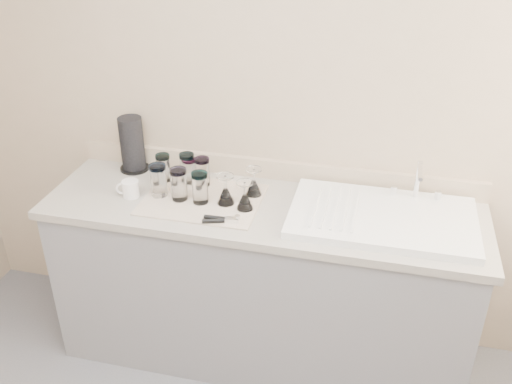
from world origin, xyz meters
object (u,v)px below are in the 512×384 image
(sink_unit, at_px, (383,217))
(tumbler_purple, at_px, (202,172))
(tumbler_blue, at_px, (179,184))
(tumbler_cyan, at_px, (190,170))
(goblet_back_right, at_px, (254,186))
(tumbler_extra, at_px, (187,168))
(paper_towel_roll, at_px, (132,145))
(tumbler_teal, at_px, (163,168))
(tumbler_lavender, at_px, (200,187))
(goblet_front_left, at_px, (226,194))
(can_opener, at_px, (221,220))
(white_mug, at_px, (130,189))
(goblet_front_right, at_px, (245,200))
(tumbler_magenta, at_px, (158,180))

(sink_unit, relative_size, tumbler_purple, 5.69)
(tumbler_blue, bearing_deg, tumbler_cyan, 92.72)
(tumbler_blue, xyz_separation_m, goblet_back_right, (0.33, 0.13, -0.03))
(tumbler_extra, relative_size, goblet_back_right, 1.08)
(tumbler_cyan, bearing_deg, sink_unit, -7.77)
(sink_unit, xyz_separation_m, tumbler_purple, (-0.88, 0.12, 0.06))
(tumbler_extra, xyz_separation_m, paper_towel_roll, (-0.32, 0.07, 0.06))
(tumbler_teal, relative_size, tumbler_lavender, 0.92)
(tumbler_blue, bearing_deg, goblet_back_right, 20.87)
(tumbler_blue, height_order, goblet_front_left, tumbler_blue)
(tumbler_blue, relative_size, can_opener, 0.97)
(can_opener, height_order, white_mug, white_mug)
(tumbler_blue, bearing_deg, tumbler_extra, 97.38)
(goblet_front_right, bearing_deg, tumbler_lavender, 177.74)
(paper_towel_roll, bearing_deg, white_mug, -69.53)
(sink_unit, distance_m, tumbler_cyan, 0.96)
(tumbler_purple, xyz_separation_m, goblet_front_right, (0.26, -0.17, -0.03))
(sink_unit, height_order, goblet_front_right, sink_unit)
(tumbler_purple, distance_m, tumbler_extra, 0.09)
(tumbler_extra, distance_m, can_opener, 0.43)
(goblet_back_right, relative_size, goblet_front_right, 0.99)
(goblet_front_left, bearing_deg, goblet_front_right, -14.83)
(tumbler_blue, xyz_separation_m, goblet_front_left, (0.22, 0.01, -0.03))
(goblet_back_right, bearing_deg, white_mug, -165.79)
(tumbler_purple, bearing_deg, goblet_front_left, -42.28)
(tumbler_purple, distance_m, paper_towel_roll, 0.42)
(tumbler_extra, bearing_deg, tumbler_purple, -13.09)
(tumbler_blue, height_order, white_mug, tumbler_blue)
(tumbler_purple, distance_m, goblet_back_right, 0.27)
(goblet_front_left, height_order, paper_towel_roll, paper_towel_roll)
(tumbler_lavender, xyz_separation_m, can_opener, (0.14, -0.14, -0.07))
(tumbler_teal, distance_m, can_opener, 0.50)
(tumbler_teal, xyz_separation_m, tumbler_lavender, (0.25, -0.16, 0.01))
(sink_unit, bearing_deg, white_mug, -176.99)
(tumbler_extra, height_order, goblet_front_right, tumbler_extra)
(tumbler_magenta, relative_size, tumbler_blue, 1.01)
(tumbler_magenta, distance_m, goblet_front_left, 0.33)
(tumbler_cyan, bearing_deg, tumbler_extra, 154.93)
(sink_unit, distance_m, white_mug, 1.19)
(can_opener, bearing_deg, tumbler_cyan, 128.72)
(tumbler_purple, relative_size, tumbler_magenta, 0.91)
(tumbler_cyan, height_order, tumbler_extra, tumbler_extra)
(tumbler_teal, height_order, goblet_back_right, tumbler_teal)
(tumbler_blue, relative_size, white_mug, 1.31)
(goblet_back_right, bearing_deg, can_opener, -106.57)
(sink_unit, distance_m, tumbler_magenta, 1.05)
(tumbler_cyan, distance_m, tumbler_magenta, 0.19)
(tumbler_lavender, bearing_deg, tumbler_extra, 124.94)
(tumbler_cyan, distance_m, white_mug, 0.30)
(tumbler_magenta, xyz_separation_m, goblet_front_left, (0.33, 0.00, -0.03))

